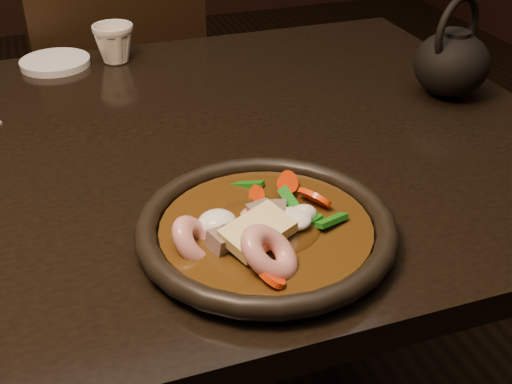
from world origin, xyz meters
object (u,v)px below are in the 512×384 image
object	(u,v)px
table	(45,209)
teapot	(452,60)
plate	(266,229)
chair	(116,119)
tea_cup	(114,42)

from	to	relation	value
table	teapot	bearing A→B (deg)	1.15
table	plate	distance (m)	0.38
table	chair	distance (m)	0.72
tea_cup	chair	bearing A→B (deg)	87.41
table	teapot	distance (m)	0.70
table	tea_cup	size ratio (longest dim) A/B	20.33
table	chair	world-z (taller)	chair
tea_cup	teapot	world-z (taller)	teapot
plate	teapot	distance (m)	0.53
plate	teapot	world-z (taller)	teapot
teapot	table	bearing A→B (deg)	156.94
chair	plate	bearing A→B (deg)	81.39
teapot	tea_cup	bearing A→B (deg)	121.38
plate	tea_cup	bearing A→B (deg)	96.72
chair	plate	xyz separation A→B (m)	(0.06, -0.94, 0.28)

